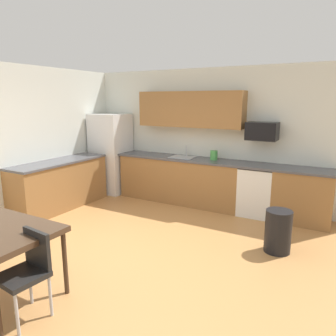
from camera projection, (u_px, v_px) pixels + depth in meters
ground_plane at (134, 250)px, 4.51m from camera, size 12.00×12.00×0.00m
wall_back at (208, 137)px, 6.49m from camera, size 5.80×0.10×2.70m
wall_left at (6, 143)px, 5.50m from camera, size 0.10×5.80×2.70m
cabinet_run_back at (180, 180)px, 6.59m from camera, size 2.60×0.60×0.90m
cabinet_run_back_right at (303, 197)px, 5.46m from camera, size 0.95×0.60×0.90m
cabinet_run_left at (60, 185)px, 6.20m from camera, size 0.60×2.00×0.90m
countertop_back at (200, 160)px, 6.28m from camera, size 4.80×0.64×0.04m
countertop_left at (59, 162)px, 6.10m from camera, size 0.64×2.00×0.04m
upper_cabinets_back at (190, 109)px, 6.33m from camera, size 2.20×0.34×0.70m
refrigerator at (111, 153)px, 7.26m from camera, size 0.76×0.70×1.78m
oven_range at (257, 191)px, 5.83m from camera, size 0.60×0.60×0.91m
microwave at (262, 131)px, 5.69m from camera, size 0.54×0.36×0.32m
sink_basin at (182, 160)px, 6.48m from camera, size 0.48×0.40×0.14m
sink_faucet at (186, 151)px, 6.60m from camera, size 0.02×0.02×0.24m
chair_near_table at (28, 268)px, 3.05m from camera, size 0.44×0.44×0.85m
trash_bin at (278, 231)px, 4.40m from camera, size 0.36×0.36×0.60m
kettle at (214, 156)px, 6.17m from camera, size 0.14×0.14×0.20m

